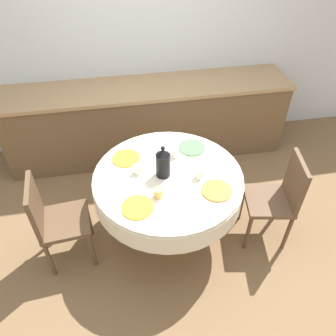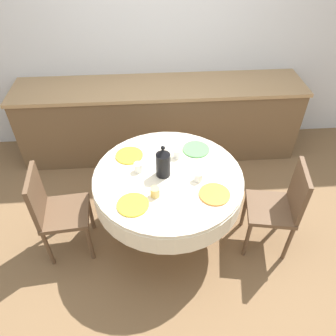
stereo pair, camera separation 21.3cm
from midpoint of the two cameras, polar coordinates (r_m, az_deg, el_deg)
The scene contains 15 objects.
ground_plane at distance 3.27m, azimuth 1.90°, elevation -11.10°, with size 12.00×12.00×0.00m, color brown.
wall_back at distance 3.86m, azimuth -0.21°, elevation 21.79°, with size 7.00×0.05×2.60m.
kitchen_counter at distance 3.94m, azimuth 0.16°, elevation 8.39°, with size 3.24×0.64×0.90m.
dining_table at distance 2.80m, azimuth 2.18°, elevation -3.24°, with size 1.26×1.26×0.75m.
chair_left at distance 3.01m, azimuth 20.97°, elevation -6.07°, with size 0.47×0.47×0.90m.
chair_right at distance 2.90m, azimuth -17.17°, elevation -6.94°, with size 0.43×0.43×0.90m.
plate_near_left at distance 2.48m, azimuth -3.68°, elevation -6.49°, with size 0.24×0.24×0.01m, color yellow.
cup_near_left at distance 2.52m, azimuth 0.16°, elevation -4.31°, with size 0.07×0.07×0.08m, color #DBB766.
plate_near_right at distance 2.59m, azimuth 10.45°, elevation -4.61°, with size 0.24×0.24×0.01m, color orange.
cup_near_right at distance 2.67m, azimuth 7.62°, elevation -1.56°, with size 0.07×0.07×0.08m, color white.
plate_far_left at distance 2.91m, azimuth -4.69°, elevation 2.13°, with size 0.24×0.24×0.01m, color yellow.
cup_far_left at distance 2.73m, azimuth -2.97°, elevation 0.06°, with size 0.07×0.07×0.08m, color white.
plate_far_right at distance 2.99m, azimuth 6.95°, elevation 3.21°, with size 0.24×0.24×0.01m, color #5BA85B.
cup_far_right at distance 2.87m, azimuth 3.78°, elevation 2.47°, with size 0.07×0.07×0.08m, color white.
coffee_carafe at distance 2.64m, azimuth 1.45°, elevation 0.87°, with size 0.12×0.12×0.30m.
Camera 2 is at (-0.14, -1.99, 2.59)m, focal length 35.00 mm.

